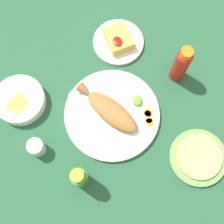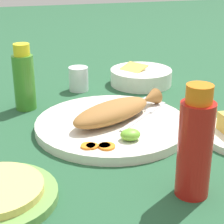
# 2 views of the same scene
# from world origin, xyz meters

# --- Properties ---
(ground_plane) EXTENTS (4.00, 4.00, 0.00)m
(ground_plane) POSITION_xyz_m (0.00, 0.00, 0.00)
(ground_plane) COLOR #235133
(main_plate) EXTENTS (0.32, 0.32, 0.02)m
(main_plate) POSITION_xyz_m (0.00, 0.00, 0.01)
(main_plate) COLOR silver
(main_plate) RESTS_ON ground_plane
(fried_fish) EXTENTS (0.23, 0.16, 0.04)m
(fried_fish) POSITION_xyz_m (-0.01, -0.00, 0.04)
(fried_fish) COLOR #996633
(fried_fish) RESTS_ON main_plate
(fork_near) EXTENTS (0.15, 0.13, 0.00)m
(fork_near) POSITION_xyz_m (-0.06, -0.05, 0.02)
(fork_near) COLOR silver
(fork_near) RESTS_ON main_plate
(fork_far) EXTENTS (0.14, 0.14, 0.00)m
(fork_far) POSITION_xyz_m (-0.08, -0.02, 0.02)
(fork_far) COLOR silver
(fork_far) RESTS_ON main_plate
(carrot_slice_near) EXTENTS (0.03, 0.03, 0.00)m
(carrot_slice_near) POSITION_xyz_m (0.07, 0.10, 0.02)
(carrot_slice_near) COLOR orange
(carrot_slice_near) RESTS_ON main_plate
(carrot_slice_mid) EXTENTS (0.02, 0.02, 0.00)m
(carrot_slice_mid) POSITION_xyz_m (0.07, 0.10, 0.02)
(carrot_slice_mid) COLOR orange
(carrot_slice_mid) RESTS_ON main_plate
(carrot_slice_far) EXTENTS (0.03, 0.03, 0.00)m
(carrot_slice_far) POSITION_xyz_m (0.04, 0.11, 0.02)
(carrot_slice_far) COLOR orange
(carrot_slice_far) RESTS_ON main_plate
(carrot_slice_extra) EXTENTS (0.02, 0.02, 0.00)m
(carrot_slice_extra) POSITION_xyz_m (0.04, 0.11, 0.02)
(carrot_slice_extra) COLOR orange
(carrot_slice_extra) RESTS_ON main_plate
(lime_wedge_main) EXTENTS (0.04, 0.03, 0.02)m
(lime_wedge_main) POSITION_xyz_m (-0.01, 0.09, 0.03)
(lime_wedge_main) COLOR #6BB233
(lime_wedge_main) RESTS_ON main_plate
(hot_sauce_bottle_red) EXTENTS (0.05, 0.05, 0.17)m
(hot_sauce_bottle_red) POSITION_xyz_m (-0.05, 0.26, 0.08)
(hot_sauce_bottle_red) COLOR #B21914
(hot_sauce_bottle_red) RESTS_ON ground_plane
(hot_sauce_bottle_green) EXTENTS (0.05, 0.05, 0.15)m
(hot_sauce_bottle_green) POSITION_xyz_m (0.16, -0.17, 0.07)
(hot_sauce_bottle_green) COLOR #3D8428
(hot_sauce_bottle_green) RESTS_ON ground_plane
(salt_cup) EXTENTS (0.05, 0.05, 0.06)m
(salt_cup) POSITION_xyz_m (0.02, -0.26, 0.03)
(salt_cup) COLOR silver
(salt_cup) RESTS_ON ground_plane
(guacamole_bowl) EXTENTS (0.17, 0.17, 0.05)m
(guacamole_bowl) POSITION_xyz_m (-0.16, -0.27, 0.02)
(guacamole_bowl) COLOR white
(guacamole_bowl) RESTS_ON ground_plane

